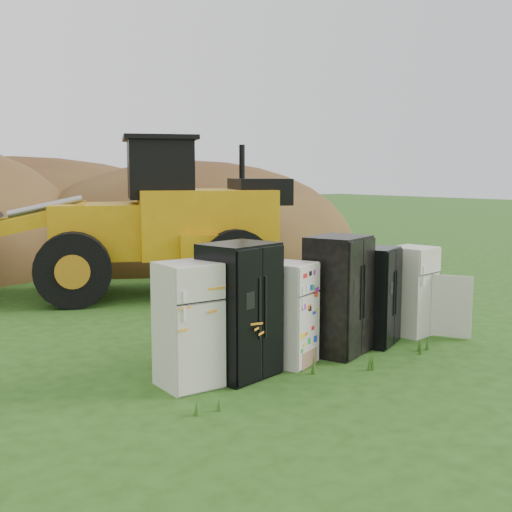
{
  "coord_description": "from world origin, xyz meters",
  "views": [
    {
      "loc": [
        -6.89,
        -7.38,
        2.93
      ],
      "look_at": [
        0.28,
        2.0,
        1.41
      ],
      "focal_mm": 45.0,
      "sensor_mm": 36.0,
      "label": 1
    }
  ],
  "objects_px": {
    "fridge_black_right": "(373,296)",
    "fridge_open_door": "(412,291)",
    "wheel_loader": "(120,216)",
    "fridge_black_side": "(239,310)",
    "fridge_sticker": "(289,314)",
    "fridge_dark_mid": "(338,295)",
    "fridge_leftmost": "(188,325)"
  },
  "relations": [
    {
      "from": "fridge_black_right",
      "to": "fridge_open_door",
      "type": "distance_m",
      "value": 1.07
    },
    {
      "from": "fridge_black_right",
      "to": "wheel_loader",
      "type": "relative_size",
      "value": 0.21
    },
    {
      "from": "fridge_black_side",
      "to": "fridge_sticker",
      "type": "xyz_separation_m",
      "value": [
        0.95,
        0.01,
        -0.18
      ]
    },
    {
      "from": "fridge_black_side",
      "to": "fridge_black_right",
      "type": "xyz_separation_m",
      "value": [
        2.88,
        0.04,
        -0.13
      ]
    },
    {
      "from": "fridge_dark_mid",
      "to": "wheel_loader",
      "type": "xyz_separation_m",
      "value": [
        -0.55,
        6.84,
        0.95
      ]
    },
    {
      "from": "fridge_leftmost",
      "to": "fridge_black_side",
      "type": "relative_size",
      "value": 0.89
    },
    {
      "from": "fridge_leftmost",
      "to": "fridge_black_side",
      "type": "bearing_deg",
      "value": -2.25
    },
    {
      "from": "fridge_sticker",
      "to": "fridge_open_door",
      "type": "height_order",
      "value": "fridge_open_door"
    },
    {
      "from": "fridge_black_side",
      "to": "fridge_dark_mid",
      "type": "height_order",
      "value": "fridge_black_side"
    },
    {
      "from": "fridge_black_side",
      "to": "wheel_loader",
      "type": "distance_m",
      "value": 7.04
    },
    {
      "from": "fridge_dark_mid",
      "to": "fridge_open_door",
      "type": "distance_m",
      "value": 1.98
    },
    {
      "from": "fridge_black_right",
      "to": "wheel_loader",
      "type": "distance_m",
      "value": 7.03
    },
    {
      "from": "fridge_black_side",
      "to": "fridge_dark_mid",
      "type": "bearing_deg",
      "value": -12.13
    },
    {
      "from": "fridge_black_right",
      "to": "fridge_black_side",
      "type": "bearing_deg",
      "value": 156.87
    },
    {
      "from": "fridge_sticker",
      "to": "wheel_loader",
      "type": "relative_size",
      "value": 0.2
    },
    {
      "from": "fridge_leftmost",
      "to": "fridge_open_door",
      "type": "relative_size",
      "value": 1.07
    },
    {
      "from": "fridge_dark_mid",
      "to": "fridge_black_right",
      "type": "height_order",
      "value": "fridge_dark_mid"
    },
    {
      "from": "fridge_leftmost",
      "to": "fridge_dark_mid",
      "type": "bearing_deg",
      "value": 1.13
    },
    {
      "from": "fridge_leftmost",
      "to": "wheel_loader",
      "type": "height_order",
      "value": "wheel_loader"
    },
    {
      "from": "fridge_leftmost",
      "to": "fridge_sticker",
      "type": "relative_size",
      "value": 1.09
    },
    {
      "from": "fridge_black_right",
      "to": "fridge_dark_mid",
      "type": "bearing_deg",
      "value": 159.03
    },
    {
      "from": "fridge_black_right",
      "to": "fridge_open_door",
      "type": "bearing_deg",
      "value": -22.3
    },
    {
      "from": "fridge_leftmost",
      "to": "fridge_black_side",
      "type": "xyz_separation_m",
      "value": [
        0.82,
        -0.07,
        0.11
      ]
    },
    {
      "from": "fridge_sticker",
      "to": "wheel_loader",
      "type": "height_order",
      "value": "wheel_loader"
    },
    {
      "from": "fridge_black_side",
      "to": "fridge_open_door",
      "type": "distance_m",
      "value": 3.95
    },
    {
      "from": "fridge_sticker",
      "to": "fridge_black_right",
      "type": "distance_m",
      "value": 1.93
    },
    {
      "from": "fridge_sticker",
      "to": "fridge_open_door",
      "type": "xyz_separation_m",
      "value": [
        2.99,
        0.06,
        0.02
      ]
    },
    {
      "from": "fridge_leftmost",
      "to": "fridge_sticker",
      "type": "xyz_separation_m",
      "value": [
        1.77,
        -0.07,
        -0.07
      ]
    },
    {
      "from": "fridge_leftmost",
      "to": "fridge_black_right",
      "type": "bearing_deg",
      "value": 2.24
    },
    {
      "from": "fridge_dark_mid",
      "to": "fridge_open_door",
      "type": "height_order",
      "value": "fridge_dark_mid"
    },
    {
      "from": "fridge_sticker",
      "to": "fridge_dark_mid",
      "type": "xyz_separation_m",
      "value": [
        1.02,
        -0.01,
        0.17
      ]
    },
    {
      "from": "fridge_sticker",
      "to": "fridge_dark_mid",
      "type": "distance_m",
      "value": 1.04
    }
  ]
}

